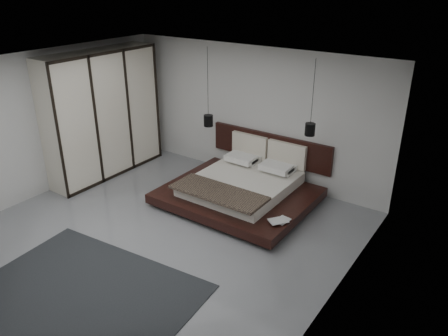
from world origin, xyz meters
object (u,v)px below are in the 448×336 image
Objects in this scene: lattice_screen at (133,103)px; wardrobe at (103,114)px; pendant_right at (310,129)px; pendant_left at (208,120)px; rug at (84,295)px; bed at (242,187)px.

wardrobe is (0.25, -1.12, 0.04)m from lattice_screen.
pendant_right reaches higher than wardrobe.
pendant_left reaches higher than rug.
bed is 2.02× the size of pendant_right.
wardrobe is at bearing -166.81° from pendant_right.
pendant_left is at bearing 26.18° from wardrobe.
lattice_screen is at bearing 171.02° from bed.
bed is 3.39m from wardrobe.
lattice_screen is at bearing 178.56° from pendant_right.
lattice_screen reaches higher than rug.
rug is (3.13, -4.15, -1.29)m from lattice_screen.
pendant_right is at bearing 70.70° from rug.
pendant_right is at bearing 20.80° from bed.
pendant_left is (2.30, -0.11, 0.02)m from lattice_screen.
rug is at bearing -46.44° from wardrobe.
bed is 1.00× the size of wardrobe.
wardrobe is at bearing -77.35° from lattice_screen.
wardrobe is at bearing -153.82° from pendant_left.
lattice_screen is 2.30m from pendant_left.
wardrobe is 0.89× the size of rug.
rug is (2.88, -3.03, -1.33)m from wardrobe.
pendant_right is (4.55, -0.11, 0.26)m from lattice_screen.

